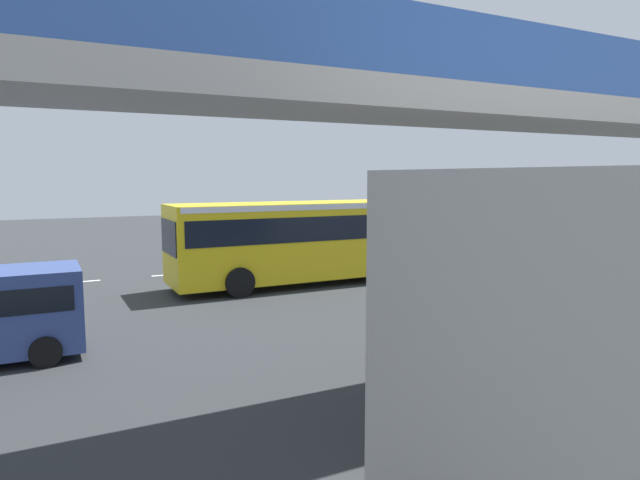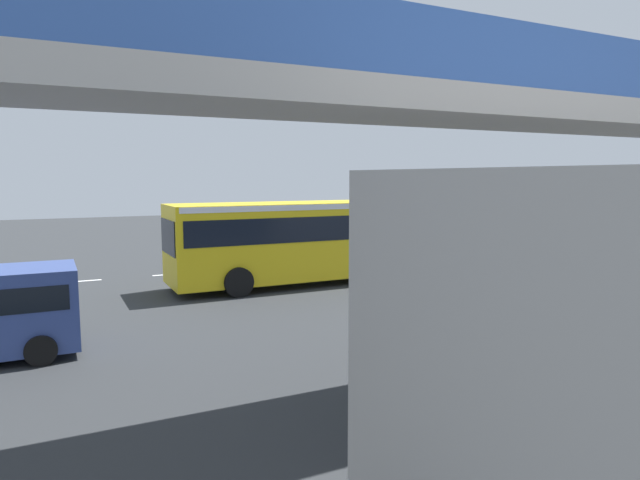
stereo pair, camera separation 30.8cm
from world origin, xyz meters
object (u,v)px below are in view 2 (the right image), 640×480
(bicycle_red, at_px, (570,272))
(bicycle_black, at_px, (516,260))
(traffic_sign, at_px, (349,220))
(city_bus, at_px, (318,234))

(bicycle_red, relative_size, bicycle_black, 1.00)
(bicycle_red, distance_m, traffic_sign, 10.93)
(bicycle_red, relative_size, traffic_sign, 0.63)
(bicycle_red, height_order, traffic_sign, traffic_sign)
(city_bus, distance_m, traffic_sign, 7.16)
(bicycle_red, distance_m, bicycle_black, 3.18)
(city_bus, relative_size, bicycle_black, 6.52)
(city_bus, height_order, traffic_sign, city_bus)
(bicycle_red, xyz_separation_m, bicycle_black, (-0.32, -3.16, 0.00))
(city_bus, xyz_separation_m, bicycle_black, (-9.41, 1.06, -1.51))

